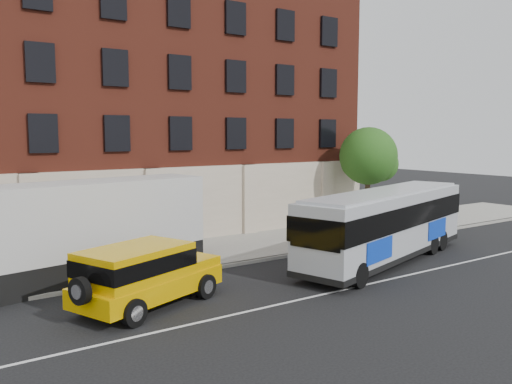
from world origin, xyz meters
TOP-DOWN VIEW (x-y plane):
  - ground at (0.00, 0.00)m, footprint 120.00×120.00m
  - sidewalk at (0.00, 9.00)m, footprint 60.00×6.00m
  - kerb at (0.00, 6.00)m, footprint 60.00×0.25m
  - lane_line at (0.00, 0.50)m, footprint 60.00×0.12m
  - building at (-0.01, 16.92)m, footprint 30.00×12.10m
  - street_tree at (13.54, 9.48)m, footprint 3.60×3.60m
  - city_bus at (7.68, 2.74)m, footprint 12.40×5.89m
  - yellow_suv at (-4.25, 2.87)m, footprint 5.80×4.01m
  - shipping_container at (-5.65, 7.40)m, footprint 12.29×4.51m

SIDE VIEW (x-z plane):
  - ground at x=0.00m, z-range 0.00..0.00m
  - lane_line at x=0.00m, z-range 0.00..0.01m
  - sidewalk at x=0.00m, z-range 0.00..0.15m
  - kerb at x=0.00m, z-range 0.00..0.15m
  - yellow_suv at x=-4.25m, z-range 0.16..2.33m
  - city_bus at x=7.68m, z-range 0.17..3.50m
  - shipping_container at x=-5.65m, z-range -0.02..3.99m
  - street_tree at x=13.54m, z-range 1.31..7.51m
  - building at x=-0.01m, z-range 0.08..15.08m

